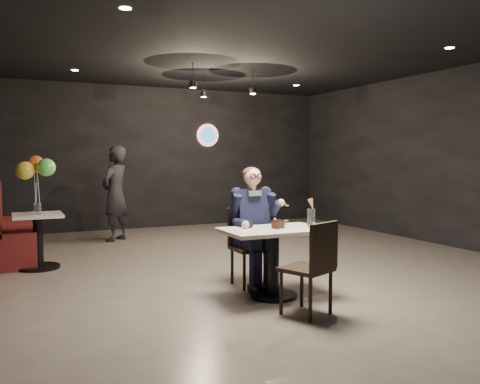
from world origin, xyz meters
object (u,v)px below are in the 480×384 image
chair_far (251,247)px  balloon_vase (37,208)px  booth_bench (13,221)px  main_table (273,263)px  chair_near (306,267)px  passerby (115,194)px  side_table (38,240)px  seated_man (251,225)px  sundae_glass (311,218)px

chair_far → balloon_vase: 3.04m
booth_bench → main_table: bearing=-54.8°
main_table → booth_bench: bearing=125.2°
chair_near → passerby: bearing=76.4°
main_table → chair_far: size_ratio=1.20×
passerby → chair_far: bearing=56.8°
balloon_vase → side_table: bearing=0.0°
chair_near → booth_bench: bearing=98.2°
seated_man → sundae_glass: seated_man is taller
passerby → side_table: bearing=8.1°
chair_near → side_table: chair_near is taller
booth_bench → side_table: size_ratio=2.82×
chair_near → balloon_vase: size_ratio=5.98×
chair_far → seated_man: bearing=0.0°
seated_man → side_table: 3.03m
balloon_vase → passerby: 2.35m
chair_near → sundae_glass: bearing=31.0°
chair_far → balloon_vase: size_ratio=5.98×
passerby → booth_bench: bearing=-17.8°
chair_near → main_table: bearing=67.4°
main_table → booth_bench: size_ratio=0.49×
sundae_glass → passerby: passerby is taller
passerby → balloon_vase: bearing=8.1°
sundae_glass → booth_bench: 4.70m
chair_far → sundae_glass: size_ratio=4.62×
seated_man → booth_bench: seated_man is taller
balloon_vase → chair_near: bearing=-55.5°
main_table → chair_near: bearing=-90.0°
side_table → passerby: bearing=53.1°
chair_far → sundae_glass: (0.44, -0.60, 0.39)m
balloon_vase → sundae_glass: bearing=-44.6°
chair_near → seated_man: seated_man is taller
chair_near → balloon_vase: chair_near is taller
chair_far → chair_near: 1.20m
seated_man → booth_bench: bearing=129.8°
booth_bench → balloon_vase: booth_bench is taller
sundae_glass → booth_bench: bearing=129.3°
main_table → seated_man: seated_man is taller
chair_far → balloon_vase: bearing=137.6°
seated_man → chair_near: bearing=-90.0°
chair_near → side_table: 3.93m
booth_bench → side_table: 1.06m
sundae_glass → side_table: sundae_glass is taller
main_table → sundae_glass: bearing=-6.7°
seated_man → sundae_glass: (0.44, -0.60, 0.13)m
chair_far → seated_man: (0.00, 0.00, 0.26)m
chair_far → side_table: chair_far is taller
main_table → passerby: 4.56m
side_table → balloon_vase: bearing=0.0°
sundae_glass → balloon_vase: size_ratio=1.29×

